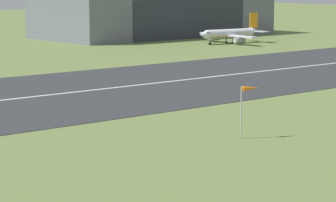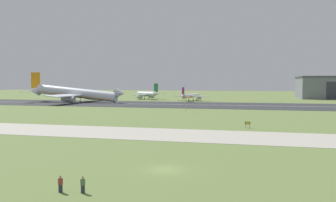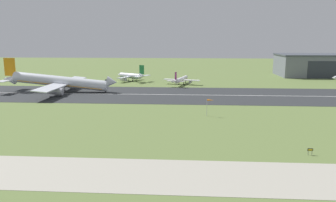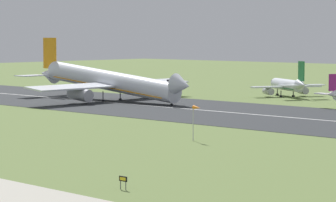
# 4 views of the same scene
# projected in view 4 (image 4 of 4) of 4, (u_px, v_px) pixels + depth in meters

# --- Properties ---
(ground_plane) EXTENTS (691.45, 691.45, 0.00)m
(ground_plane) POSITION_uv_depth(u_px,v_px,m) (171.00, 161.00, 109.44)
(ground_plane) COLOR olive
(airplane_landing) EXTENTS (57.70, 52.62, 16.60)m
(airplane_landing) POSITION_uv_depth(u_px,v_px,m) (110.00, 82.00, 210.10)
(airplane_landing) COLOR silver
(airplane_landing) RESTS_ON ground_plane
(airplane_parked_east) EXTENTS (22.54, 20.90, 10.31)m
(airplane_parked_east) POSITION_uv_depth(u_px,v_px,m) (287.00, 85.00, 223.18)
(airplane_parked_east) COLOR silver
(airplane_parked_east) RESTS_ON ground_plane
(windsock_pole) EXTENTS (2.31, 1.23, 5.86)m
(windsock_pole) POSITION_uv_depth(u_px,v_px,m) (196.00, 110.00, 128.77)
(windsock_pole) COLOR #B7B7BC
(windsock_pole) RESTS_ON ground_plane
(runway_sign) EXTENTS (1.21, 0.13, 1.54)m
(runway_sign) POSITION_uv_depth(u_px,v_px,m) (123.00, 180.00, 88.62)
(runway_sign) COLOR #4C4C51
(runway_sign) RESTS_ON ground_plane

